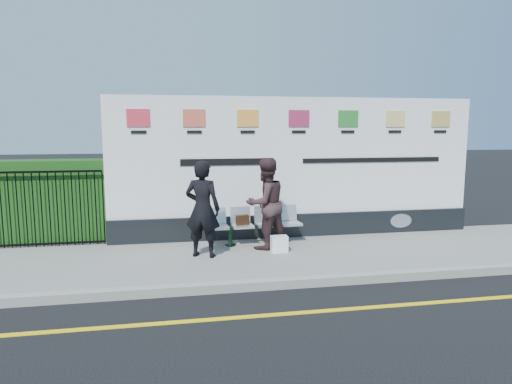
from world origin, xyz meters
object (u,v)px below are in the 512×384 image
Objects in this scene: bench at (255,234)px; woman_right at (266,203)px; billboard at (297,177)px; woman_left at (203,209)px.

bench is 1.08× the size of woman_right.
billboard reaches higher than woman_right.
woman_left is at bearing -8.57° from woman_right.
woman_left is 1.00× the size of woman_right.
woman_right reaches higher than bench.
billboard is 4.15× the size of bench.
billboard reaches higher than bench.
woman_right is at bearing -141.03° from woman_left.
bench is (-1.04, -0.57, -1.09)m from billboard.
billboard is 1.61m from bench.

